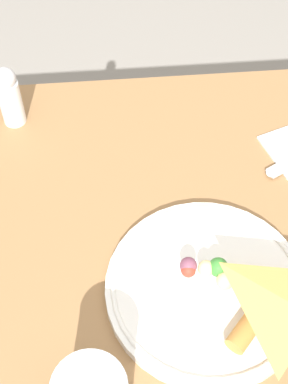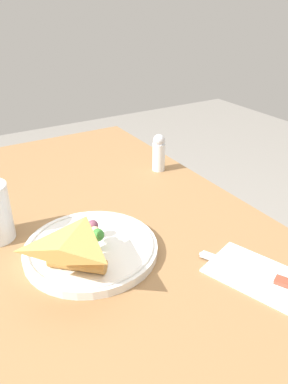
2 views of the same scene
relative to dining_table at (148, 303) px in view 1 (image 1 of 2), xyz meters
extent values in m
cube|color=olive|center=(0.00, 0.00, 0.11)|extent=(1.14, 0.66, 0.03)
cylinder|color=white|center=(-0.07, 0.05, 0.14)|extent=(0.25, 0.25, 0.02)
torus|color=white|center=(-0.07, 0.05, 0.15)|extent=(0.23, 0.23, 0.01)
pyramid|color=#DBA351|center=(-0.07, 0.06, 0.15)|extent=(0.16, 0.16, 0.02)
cylinder|color=#C68942|center=(-0.12, 0.10, 0.16)|extent=(0.08, 0.09, 0.02)
sphere|color=#7A4256|center=(-0.04, 0.03, 0.17)|extent=(0.02, 0.02, 0.02)
sphere|color=red|center=(-0.04, 0.04, 0.17)|extent=(0.02, 0.02, 0.02)
sphere|color=#EFDB93|center=(-0.06, 0.04, 0.17)|extent=(0.02, 0.02, 0.02)
sphere|color=#EFDB93|center=(-0.08, 0.06, 0.17)|extent=(0.02, 0.02, 0.02)
sphere|color=orange|center=(-0.10, 0.06, 0.17)|extent=(0.02, 0.02, 0.02)
sphere|color=#388433|center=(-0.08, 0.04, 0.17)|extent=(0.02, 0.02, 0.02)
ellipsoid|color=silver|center=(-0.18, -0.12, 0.13)|extent=(0.03, 0.02, 0.00)
cylinder|color=white|center=(0.18, -0.26, 0.17)|extent=(0.03, 0.03, 0.08)
sphere|color=silver|center=(0.18, -0.26, 0.21)|extent=(0.03, 0.03, 0.03)
camera|label=1|loc=(0.04, 0.36, 0.78)|focal=55.00mm
camera|label=2|loc=(-0.59, 0.25, 0.55)|focal=35.00mm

